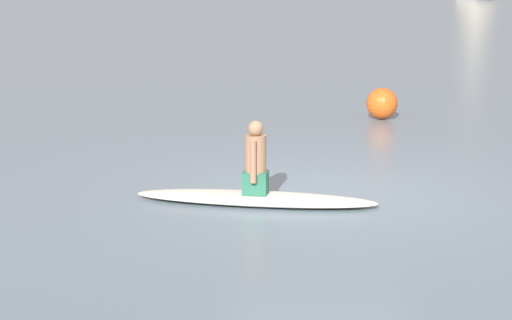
# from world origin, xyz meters

# --- Properties ---
(ground_plane) EXTENTS (400.00, 400.00, 0.00)m
(ground_plane) POSITION_xyz_m (0.00, 0.00, 0.00)
(ground_plane) COLOR slate
(surfboard) EXTENTS (1.31, 3.09, 0.12)m
(surfboard) POSITION_xyz_m (-0.43, 0.95, 0.06)
(surfboard) COLOR silver
(surfboard) RESTS_ON ground
(person_paddler) EXTENTS (0.40, 0.35, 0.91)m
(person_paddler) POSITION_xyz_m (-0.43, 0.95, 0.54)
(person_paddler) COLOR #26664C
(person_paddler) RESTS_ON surfboard
(buoy_marker) EXTENTS (0.59, 0.59, 0.59)m
(buoy_marker) POSITION_xyz_m (5.43, -1.80, 0.30)
(buoy_marker) COLOR #E55919
(buoy_marker) RESTS_ON ground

